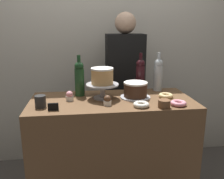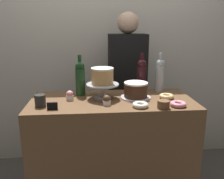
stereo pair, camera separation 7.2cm
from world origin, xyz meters
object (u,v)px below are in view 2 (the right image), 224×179
at_px(cake_stand_pedestal, 103,88).
at_px(wine_bottle_dark_red, 142,75).
at_px(wine_bottle_clear, 160,74).
at_px(coffee_cup_ceramic, 40,101).
at_px(white_layer_cake, 102,76).
at_px(cookie_stack, 164,104).
at_px(chocolate_round_cake, 136,90).
at_px(price_sign_chalkboard, 52,106).
at_px(donut_pink, 178,104).
at_px(barista_figure, 127,92).
at_px(cupcake_chocolate, 107,100).
at_px(wine_bottle_green, 80,78).
at_px(cupcake_strawberry, 70,96).
at_px(donut_sugar, 140,105).
at_px(donut_glazed, 166,96).

xyz_separation_m(cake_stand_pedestal, wine_bottle_dark_red, (0.34, 0.18, 0.06)).
bearing_deg(cake_stand_pedestal, wine_bottle_clear, 19.80).
bearing_deg(coffee_cup_ceramic, cake_stand_pedestal, 19.60).
bearing_deg(white_layer_cake, cookie_stack, -33.67).
relative_size(chocolate_round_cake, price_sign_chalkboard, 2.61).
xyz_separation_m(wine_bottle_dark_red, wine_bottle_clear, (0.16, 0.00, 0.00)).
height_order(donut_pink, cookie_stack, cookie_stack).
bearing_deg(barista_figure, coffee_cup_ceramic, -136.67).
relative_size(coffee_cup_ceramic, barista_figure, 0.05).
distance_m(cupcake_chocolate, coffee_cup_ceramic, 0.46).
bearing_deg(wine_bottle_clear, coffee_cup_ceramic, -160.29).
height_order(cupcake_chocolate, coffee_cup_ceramic, coffee_cup_ceramic).
distance_m(wine_bottle_clear, donut_pink, 0.43).
bearing_deg(wine_bottle_green, chocolate_round_cake, -15.45).
relative_size(chocolate_round_cake, cookie_stack, 2.18).
xyz_separation_m(cupcake_strawberry, price_sign_chalkboard, (-0.10, -0.21, -0.01)).
relative_size(cake_stand_pedestal, barista_figure, 0.16).
bearing_deg(donut_sugar, barista_figure, 88.82).
relative_size(chocolate_round_cake, wine_bottle_green, 0.56).
relative_size(cupcake_strawberry, donut_sugar, 0.66).
height_order(chocolate_round_cake, price_sign_chalkboard, chocolate_round_cake).
height_order(cupcake_chocolate, donut_sugar, cupcake_chocolate).
bearing_deg(cupcake_chocolate, wine_bottle_dark_red, 47.34).
height_order(cake_stand_pedestal, wine_bottle_clear, wine_bottle_clear).
height_order(donut_pink, coffee_cup_ceramic, coffee_cup_ceramic).
relative_size(wine_bottle_green, donut_glazed, 2.91).
bearing_deg(cookie_stack, cupcake_strawberry, 159.60).
xyz_separation_m(wine_bottle_green, donut_glazed, (0.67, -0.14, -0.13)).
bearing_deg(price_sign_chalkboard, donut_sugar, 0.14).
bearing_deg(wine_bottle_dark_red, cupcake_chocolate, -132.66).
relative_size(cake_stand_pedestal, donut_glazed, 2.24).
height_order(cupcake_strawberry, barista_figure, barista_figure).
relative_size(wine_bottle_dark_red, price_sign_chalkboard, 4.65).
height_order(cupcake_chocolate, cookie_stack, cupcake_chocolate).
distance_m(chocolate_round_cake, donut_glazed, 0.24).
distance_m(cake_stand_pedestal, cupcake_chocolate, 0.18).
xyz_separation_m(chocolate_round_cake, cupcake_strawberry, (-0.50, -0.01, -0.03)).
xyz_separation_m(wine_bottle_green, cookie_stack, (0.57, -0.37, -0.12)).
height_order(donut_sugar, coffee_cup_ceramic, coffee_cup_ceramic).
bearing_deg(cookie_stack, wine_bottle_green, 147.10).
xyz_separation_m(chocolate_round_cake, wine_bottle_green, (-0.43, 0.12, 0.08)).
relative_size(wine_bottle_dark_red, donut_glazed, 2.91).
distance_m(wine_bottle_dark_red, donut_glazed, 0.30).
relative_size(cupcake_chocolate, price_sign_chalkboard, 1.06).
bearing_deg(donut_sugar, cupcake_chocolate, 164.48).
xyz_separation_m(donut_pink, cookie_stack, (-0.12, -0.03, 0.01)).
height_order(cake_stand_pedestal, donut_pink, cake_stand_pedestal).
bearing_deg(donut_sugar, donut_pink, -0.93).
bearing_deg(cupcake_chocolate, wine_bottle_green, 125.24).
bearing_deg(wine_bottle_clear, wine_bottle_dark_red, -179.18).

